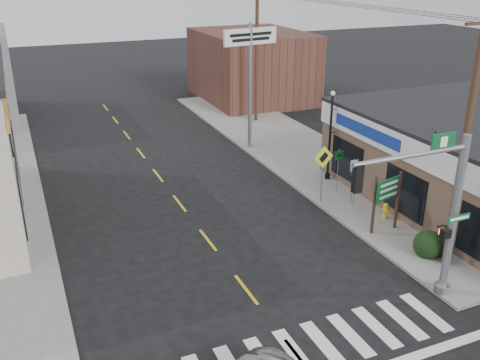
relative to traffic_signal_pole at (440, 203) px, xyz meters
name	(u,v)px	position (x,y,z in m)	size (l,w,h in m)	color
ground	(301,360)	(-5.49, -1.00, -3.67)	(140.00, 140.00, 0.00)	black
sidewalk_right	(328,169)	(3.51, 12.00, -3.60)	(6.00, 38.00, 0.13)	slate
center_line	(208,240)	(-5.49, 7.00, -3.66)	(0.12, 56.00, 0.01)	gold
crosswalk	(294,352)	(-5.49, -0.60, -3.66)	(11.00, 2.20, 0.01)	silver
bldg_distant_right	(252,66)	(6.51, 29.00, -0.87)	(8.00, 10.00, 5.60)	#512F25
traffic_signal_pole	(440,203)	(0.00, 0.00, 0.00)	(4.69, 0.37, 5.94)	gray
guide_sign	(387,194)	(1.69, 4.58, -1.84)	(1.49, 0.13, 2.61)	#412B1E
fire_hydrant	(386,210)	(2.52, 5.58, -3.15)	(0.23, 0.23, 0.72)	yellow
ped_crossing_sign	(323,164)	(0.81, 8.29, -1.62)	(1.09, 0.08, 2.81)	gray
lamp_post	(331,129)	(2.71, 10.68, -0.78)	(0.62, 0.48, 4.74)	black
dance_center_sign	(250,56)	(1.01, 17.16, 2.06)	(3.54, 0.22, 7.53)	gray
bare_tree	(449,137)	(4.57, 4.55, 0.35)	(2.47, 2.47, 4.94)	black
shrub_front	(428,245)	(2.01, 2.23, -3.10)	(1.16, 1.16, 0.87)	#123614
shrub_back	(392,189)	(4.32, 7.43, -3.17)	(0.99, 0.99, 0.74)	#1D3214
utility_pole_near	(465,142)	(2.15, 1.41, 1.36)	(1.66, 0.25, 9.56)	#47281F
utility_pole_far	(257,52)	(3.90, 22.49, 1.37)	(1.67, 0.25, 9.58)	#3E2E1C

